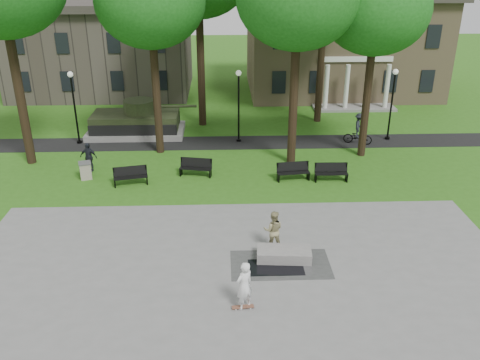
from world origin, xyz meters
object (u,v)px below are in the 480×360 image
at_px(skateboarder, 244,286).
at_px(park_bench_0, 131,175).
at_px(friend_watching, 273,230).
at_px(concrete_block, 284,254).
at_px(trash_bin, 85,170).
at_px(cyclist, 358,131).

height_order(skateboarder, park_bench_0, skateboarder).
distance_m(skateboarder, friend_watching, 4.17).
height_order(concrete_block, skateboarder, skateboarder).
bearing_deg(trash_bin, cyclist, 16.95).
xyz_separation_m(concrete_block, friend_watching, (-0.37, 0.87, 0.64)).
bearing_deg(park_bench_0, friend_watching, -55.66).
height_order(concrete_block, cyclist, cyclist).
height_order(skateboarder, cyclist, cyclist).
bearing_deg(trash_bin, skateboarder, -54.49).
xyz_separation_m(skateboarder, friend_watching, (1.39, 3.93, -0.07)).
bearing_deg(concrete_block, skateboarder, -119.91).
relative_size(concrete_block, trash_bin, 2.29).
distance_m(concrete_block, park_bench_0, 10.65).
relative_size(cyclist, trash_bin, 2.15).
relative_size(friend_watching, cyclist, 0.84).
bearing_deg(friend_watching, skateboarder, 75.05).
relative_size(concrete_block, cyclist, 1.07).
height_order(cyclist, trash_bin, cyclist).
relative_size(skateboarder, park_bench_0, 1.01).
xyz_separation_m(skateboarder, park_bench_0, (-5.64, 10.71, -0.43)).
xyz_separation_m(park_bench_0, trash_bin, (-2.63, 0.88, -0.04)).
height_order(friend_watching, cyclist, cyclist).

